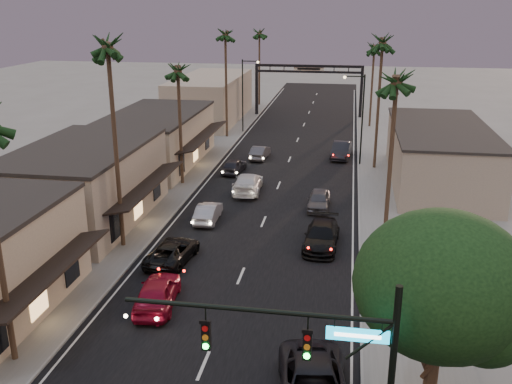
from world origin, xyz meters
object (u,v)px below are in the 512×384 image
(traffic_signal, at_px, (329,360))
(palm_rc, at_px, (375,45))
(corner_tree, at_px, (443,291))
(palm_lb, at_px, (107,41))
(palm_lc, at_px, (178,66))
(streetlight_left, at_px, (245,90))
(curbside_black, at_px, (322,236))
(arch, at_px, (309,77))
(palm_ra, at_px, (397,75))
(palm_ld, at_px, (225,31))
(oncoming_silver, at_px, (208,212))
(palm_rb, at_px, (383,38))
(oncoming_red, at_px, (157,292))
(palm_far, at_px, (259,31))
(oncoming_pickup, at_px, (173,251))

(traffic_signal, bearing_deg, palm_rc, 87.22)
(corner_tree, bearing_deg, palm_lb, 141.17)
(corner_tree, relative_size, palm_lc, 0.72)
(streetlight_left, xyz_separation_m, curbside_black, (11.43, -33.87, -4.55))
(arch, bearing_deg, palm_rc, -34.89)
(palm_ra, bearing_deg, curbside_black, 178.19)
(palm_ld, xyz_separation_m, oncoming_silver, (4.50, -27.48, -11.73))
(palm_rc, bearing_deg, palm_rb, -90.00)
(oncoming_red, bearing_deg, streetlight_left, -92.64)
(palm_rb, height_order, oncoming_red, palm_rb)
(traffic_signal, relative_size, palm_far, 0.64)
(corner_tree, height_order, palm_ra, palm_ra)
(palm_rc, relative_size, palm_far, 0.92)
(palm_ra, height_order, oncoming_silver, palm_ra)
(traffic_signal, distance_m, palm_far, 75.58)
(palm_rc, relative_size, oncoming_silver, 2.92)
(palm_rb, relative_size, oncoming_red, 2.92)
(palm_lb, distance_m, oncoming_silver, 14.56)
(traffic_signal, bearing_deg, oncoming_silver, 112.61)
(palm_ld, distance_m, curbside_black, 35.50)
(oncoming_pickup, bearing_deg, streetlight_left, -81.30)
(palm_ra, distance_m, oncoming_red, 18.71)
(palm_rb, distance_m, oncoming_red, 33.77)
(palm_lc, distance_m, palm_ld, 19.10)
(palm_lb, relative_size, palm_rb, 1.07)
(palm_ld, relative_size, oncoming_pickup, 2.85)
(arch, xyz_separation_m, palm_ld, (-8.60, -15.00, 6.88))
(palm_ld, relative_size, oncoming_red, 2.92)
(arch, bearing_deg, curbside_black, -84.39)
(arch, distance_m, palm_far, 12.96)
(oncoming_red, bearing_deg, palm_far, -92.73)
(corner_tree, distance_m, oncoming_pickup, 19.77)
(oncoming_silver, bearing_deg, arch, -97.17)
(palm_lb, relative_size, oncoming_red, 3.13)
(corner_tree, height_order, palm_lb, palm_lb)
(palm_ra, xyz_separation_m, palm_far, (-16.90, 54.00, 0.00))
(traffic_signal, xyz_separation_m, palm_far, (-13.99, 74.00, 6.36))
(palm_rb, xyz_separation_m, curbside_black, (-4.09, -19.87, -11.64))
(palm_ld, height_order, oncoming_silver, palm_ld)
(palm_ra, bearing_deg, palm_far, 107.38)
(palm_rc, relative_size, oncoming_red, 2.51)
(palm_lb, bearing_deg, palm_rc, 67.73)
(corner_tree, height_order, palm_lc, palm_lc)
(palm_lc, bearing_deg, corner_tree, -57.66)
(palm_rb, bearing_deg, oncoming_red, -112.89)
(oncoming_silver, bearing_deg, corner_tree, 122.44)
(traffic_signal, distance_m, palm_rc, 60.31)
(oncoming_red, bearing_deg, oncoming_pickup, -87.91)
(streetlight_left, bearing_deg, curbside_black, -71.36)
(palm_far, height_order, curbside_black, palm_far)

